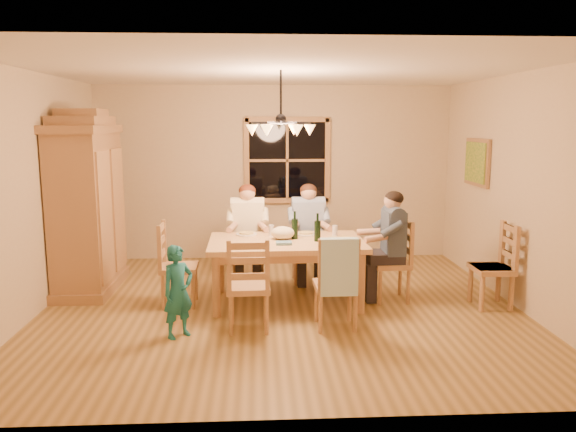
{
  "coord_description": "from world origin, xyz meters",
  "views": [
    {
      "loc": [
        -0.26,
        -6.28,
        2.14
      ],
      "look_at": [
        0.08,
        0.1,
        1.07
      ],
      "focal_mm": 35.0,
      "sensor_mm": 36.0,
      "label": 1
    }
  ],
  "objects": [
    {
      "name": "chair_spare_front",
      "position": [
        2.45,
        -0.06,
        0.3
      ],
      "size": [
        0.43,
        0.45,
        0.99
      ],
      "rotation": [
        0.0,
        0.0,
        1.56
      ],
      "color": "#A77749",
      "rests_on": "floor"
    },
    {
      "name": "chair_near_left",
      "position": [
        -0.37,
        -0.67,
        0.3
      ],
      "size": [
        0.45,
        0.43,
        0.99
      ],
      "rotation": [
        0.0,
        0.0,
        0.02
      ],
      "color": "#A77749",
      "rests_on": "floor"
    },
    {
      "name": "adult_plaid_man",
      "position": [
        0.41,
        1.06,
        0.84
      ],
      "size": [
        0.4,
        0.43,
        0.87
      ],
      "rotation": [
        0.0,
        0.0,
        3.16
      ],
      "color": "#365995",
      "rests_on": "floor"
    },
    {
      "name": "chair_far_right",
      "position": [
        0.41,
        1.06,
        0.3
      ],
      "size": [
        0.45,
        0.43,
        0.99
      ],
      "rotation": [
        0.0,
        0.0,
        3.16
      ],
      "color": "#A77749",
      "rests_on": "floor"
    },
    {
      "name": "chair_end_right",
      "position": [
        1.33,
        0.22,
        0.3
      ],
      "size": [
        0.43,
        0.45,
        0.99
      ],
      "rotation": [
        0.0,
        0.0,
        1.59
      ],
      "color": "#A77749",
      "rests_on": "floor"
    },
    {
      "name": "adult_woman",
      "position": [
        -0.4,
        1.05,
        0.84
      ],
      "size": [
        0.4,
        0.43,
        0.87
      ],
      "rotation": [
        0.0,
        0.0,
        3.16
      ],
      "color": "beige",
      "rests_on": "floor"
    },
    {
      "name": "wall_back",
      "position": [
        0.0,
        2.5,
        1.35
      ],
      "size": [
        5.5,
        0.02,
        2.7
      ],
      "primitive_type": "cube",
      "color": "#CEB592",
      "rests_on": "floor"
    },
    {
      "name": "painting",
      "position": [
        2.71,
        1.2,
        1.6
      ],
      "size": [
        0.06,
        0.78,
        0.64
      ],
      "color": "#966941",
      "rests_on": "wall_right"
    },
    {
      "name": "floor",
      "position": [
        0.0,
        0.0,
        0.0
      ],
      "size": [
        5.5,
        5.5,
        0.0
      ],
      "primitive_type": "plane",
      "color": "olive",
      "rests_on": "ground"
    },
    {
      "name": "adult_slate_man",
      "position": [
        1.33,
        0.22,
        0.84
      ],
      "size": [
        0.43,
        0.4,
        0.87
      ],
      "rotation": [
        0.0,
        0.0,
        1.59
      ],
      "color": "#3A475C",
      "rests_on": "floor"
    },
    {
      "name": "wall_right",
      "position": [
        2.75,
        0.0,
        1.35
      ],
      "size": [
        0.02,
        5.0,
        2.7
      ],
      "primitive_type": "cube",
      "color": "#CEB592",
      "rests_on": "floor"
    },
    {
      "name": "window",
      "position": [
        0.2,
        2.47,
        1.55
      ],
      "size": [
        1.3,
        0.06,
        1.3
      ],
      "color": "black",
      "rests_on": "wall_back"
    },
    {
      "name": "dining_table",
      "position": [
        0.07,
        0.2,
        0.66
      ],
      "size": [
        1.84,
        1.15,
        0.76
      ],
      "rotation": [
        0.0,
        0.0,
        0.02
      ],
      "color": "tan",
      "rests_on": "floor"
    },
    {
      "name": "cloth_bundle",
      "position": [
        0.03,
        0.27,
        0.84
      ],
      "size": [
        0.28,
        0.22,
        0.15
      ],
      "primitive_type": "ellipsoid",
      "color": "beige",
      "rests_on": "dining_table"
    },
    {
      "name": "plate_woman",
      "position": [
        -0.41,
        0.54,
        0.77
      ],
      "size": [
        0.26,
        0.26,
        0.02
      ],
      "primitive_type": "cylinder",
      "color": "white",
      "rests_on": "dining_table"
    },
    {
      "name": "ceiling",
      "position": [
        0.0,
        0.0,
        2.7
      ],
      "size": [
        5.5,
        5.0,
        0.02
      ],
      "primitive_type": "cube",
      "color": "white",
      "rests_on": "wall_back"
    },
    {
      "name": "plate_plaid",
      "position": [
        0.33,
        0.5,
        0.77
      ],
      "size": [
        0.26,
        0.26,
        0.02
      ],
      "primitive_type": "cylinder",
      "color": "white",
      "rests_on": "dining_table"
    },
    {
      "name": "wall_left",
      "position": [
        -2.75,
        0.0,
        1.35
      ],
      "size": [
        0.02,
        5.0,
        2.7
      ],
      "primitive_type": "cube",
      "color": "#CEB592",
      "rests_on": "floor"
    },
    {
      "name": "towel",
      "position": [
        0.55,
        -0.84,
        0.7
      ],
      "size": [
        0.38,
        0.11,
        0.58
      ],
      "primitive_type": "cube",
      "rotation": [
        0.0,
        0.0,
        0.02
      ],
      "color": "#A8D5E4",
      "rests_on": "chair_near_right"
    },
    {
      "name": "armoire",
      "position": [
        -2.42,
        0.89,
        1.06
      ],
      "size": [
        0.66,
        1.4,
        2.3
      ],
      "color": "#966941",
      "rests_on": "floor"
    },
    {
      "name": "chandelier",
      "position": [
        -0.0,
        0.0,
        2.08
      ],
      "size": [
        0.77,
        0.68,
        0.71
      ],
      "color": "black",
      "rests_on": "ceiling"
    },
    {
      "name": "napkin",
      "position": [
        0.03,
        -0.02,
        0.78
      ],
      "size": [
        0.18,
        0.14,
        0.03
      ],
      "primitive_type": "cube",
      "rotation": [
        0.0,
        0.0,
        0.02
      ],
      "color": "teal",
      "rests_on": "dining_table"
    },
    {
      "name": "chair_far_left",
      "position": [
        -0.4,
        1.05,
        0.3
      ],
      "size": [
        0.45,
        0.43,
        0.99
      ],
      "rotation": [
        0.0,
        0.0,
        3.16
      ],
      "color": "#A77749",
      "rests_on": "floor"
    },
    {
      "name": "wine_bottle_b",
      "position": [
        0.43,
        0.13,
        0.93
      ],
      "size": [
        0.08,
        0.08,
        0.33
      ],
      "primitive_type": "cylinder",
      "color": "black",
      "rests_on": "dining_table"
    },
    {
      "name": "wine_bottle_a",
      "position": [
        0.18,
        0.29,
        0.93
      ],
      "size": [
        0.08,
        0.08,
        0.33
      ],
      "primitive_type": "cylinder",
      "color": "black",
      "rests_on": "dining_table"
    },
    {
      "name": "plate_slate",
      "position": [
        0.77,
        0.16,
        0.77
      ],
      "size": [
        0.26,
        0.26,
        0.02
      ],
      "primitive_type": "cylinder",
      "color": "white",
      "rests_on": "dining_table"
    },
    {
      "name": "cap",
      "position": [
        0.59,
        -0.14,
        0.82
      ],
      "size": [
        0.2,
        0.2,
        0.11
      ],
      "primitive_type": "ellipsoid",
      "color": "tan",
      "rests_on": "dining_table"
    },
    {
      "name": "wine_glass_b",
      "position": [
        0.67,
        0.38,
        0.83
      ],
      "size": [
        0.06,
        0.06,
        0.14
      ],
      "primitive_type": "cylinder",
      "color": "silver",
      "rests_on": "dining_table"
    },
    {
      "name": "chair_end_left",
      "position": [
        -1.19,
        0.17,
        0.3
      ],
      "size": [
        0.43,
        0.45,
        0.99
      ],
      "rotation": [
        0.0,
        0.0,
        -1.55
      ],
      "color": "#A77749",
      "rests_on": "floor"
    },
    {
      "name": "chair_near_right",
      "position": [
        0.54,
        -0.65,
        0.3
      ],
      "size": [
        0.45,
        0.43,
        0.99
      ],
      "rotation": [
        0.0,
        0.0,
        0.02
      ],
      "color": "#A77749",
      "rests_on": "floor"
    },
    {
      "name": "wine_glass_a",
      "position": [
        -0.1,
        0.44,
        0.83
      ],
      "size": [
        0.06,
        0.06,
        0.14
      ],
      "primitive_type": "cylinder",
      "color": "silver",
      "rests_on": "dining_table"
    },
    {
      "name": "chair_spare_back",
      "position": [
        2.45,
        -0.1,
        0.3
      ],
      "size": [
        0.43,
        0.45,
        0.99
      ],
      "rotation": [
        0.0,
        0.0,
        1.55
      ],
      "color": "#A77749",
      "rests_on": "floor"
    },
    {
      "name": "child",
      "position": [
        -1.06,
        -0.84,
        0.47
      ],
      "size": [
        0.41,
        0.4,
        0.94
      ],
      "primitive_type": "imported",
      "rotation": [
        0.0,
        0.0,
        0.72
      ],
      "color": "#1A6A77",
      "rests_on": "floor"
    }
  ]
}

